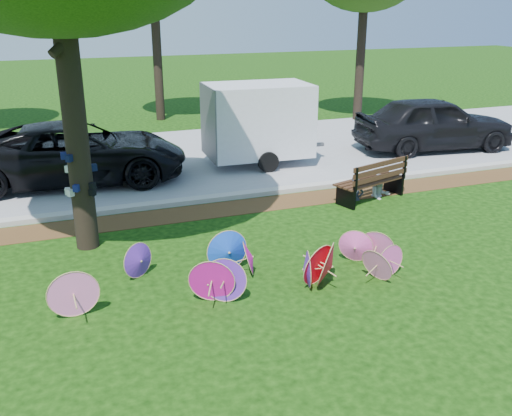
{
  "coord_description": "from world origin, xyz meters",
  "views": [
    {
      "loc": [
        -3.05,
        -7.63,
        4.63
      ],
      "look_at": [
        0.5,
        2.0,
        0.9
      ],
      "focal_mm": 40.0,
      "sensor_mm": 36.0,
      "label": 1
    }
  ],
  "objects_px": {
    "black_van": "(77,153)",
    "person_right": "(381,175)",
    "cargo_trailer": "(258,120)",
    "parasol_pile": "(264,266)",
    "dark_pickup": "(434,123)",
    "person_left": "(356,178)",
    "park_bench": "(370,179)"
  },
  "relations": [
    {
      "from": "parasol_pile",
      "to": "person_left",
      "type": "xyz_separation_m",
      "value": [
        3.73,
        3.41,
        0.21
      ]
    },
    {
      "from": "black_van",
      "to": "dark_pickup",
      "type": "xyz_separation_m",
      "value": [
        11.22,
        -0.31,
        0.07
      ]
    },
    {
      "from": "dark_pickup",
      "to": "person_right",
      "type": "distance_m",
      "value": 5.61
    },
    {
      "from": "person_left",
      "to": "person_right",
      "type": "distance_m",
      "value": 0.7
    },
    {
      "from": "parasol_pile",
      "to": "person_right",
      "type": "xyz_separation_m",
      "value": [
        4.43,
        3.41,
        0.21
      ]
    },
    {
      "from": "dark_pickup",
      "to": "park_bench",
      "type": "bearing_deg",
      "value": 135.82
    },
    {
      "from": "black_van",
      "to": "person_left",
      "type": "relative_size",
      "value": 5.07
    },
    {
      "from": "parasol_pile",
      "to": "park_bench",
      "type": "relative_size",
      "value": 3.17
    },
    {
      "from": "parasol_pile",
      "to": "cargo_trailer",
      "type": "xyz_separation_m",
      "value": [
        2.64,
        7.38,
        0.98
      ]
    },
    {
      "from": "dark_pickup",
      "to": "black_van",
      "type": "bearing_deg",
      "value": 95.39
    },
    {
      "from": "cargo_trailer",
      "to": "person_right",
      "type": "height_order",
      "value": "cargo_trailer"
    },
    {
      "from": "parasol_pile",
      "to": "park_bench",
      "type": "bearing_deg",
      "value": 39.54
    },
    {
      "from": "black_van",
      "to": "cargo_trailer",
      "type": "height_order",
      "value": "cargo_trailer"
    },
    {
      "from": "park_bench",
      "to": "person_left",
      "type": "distance_m",
      "value": 0.36
    },
    {
      "from": "black_van",
      "to": "park_bench",
      "type": "bearing_deg",
      "value": -114.2
    },
    {
      "from": "person_right",
      "to": "person_left",
      "type": "bearing_deg",
      "value": -177.32
    },
    {
      "from": "parasol_pile",
      "to": "black_van",
      "type": "distance_m",
      "value": 7.81
    },
    {
      "from": "park_bench",
      "to": "person_right",
      "type": "distance_m",
      "value": 0.36
    },
    {
      "from": "black_van",
      "to": "dark_pickup",
      "type": "distance_m",
      "value": 11.22
    },
    {
      "from": "cargo_trailer",
      "to": "person_left",
      "type": "height_order",
      "value": "cargo_trailer"
    },
    {
      "from": "black_van",
      "to": "person_right",
      "type": "distance_m",
      "value": 8.02
    },
    {
      "from": "dark_pickup",
      "to": "park_bench",
      "type": "xyz_separation_m",
      "value": [
        -4.59,
        -3.7,
        -0.37
      ]
    },
    {
      "from": "parasol_pile",
      "to": "cargo_trailer",
      "type": "relative_size",
      "value": 2.08
    },
    {
      "from": "person_right",
      "to": "dark_pickup",
      "type": "bearing_deg",
      "value": 43.39
    },
    {
      "from": "parasol_pile",
      "to": "black_van",
      "type": "xyz_separation_m",
      "value": [
        -2.55,
        7.37,
        0.44
      ]
    },
    {
      "from": "parasol_pile",
      "to": "person_right",
      "type": "height_order",
      "value": "person_right"
    },
    {
      "from": "black_van",
      "to": "person_right",
      "type": "xyz_separation_m",
      "value": [
        6.98,
        -3.96,
        -0.23
      ]
    },
    {
      "from": "black_van",
      "to": "parasol_pile",
      "type": "bearing_deg",
      "value": -153.95
    },
    {
      "from": "person_left",
      "to": "dark_pickup",
      "type": "bearing_deg",
      "value": 58.65
    },
    {
      "from": "parasol_pile",
      "to": "dark_pickup",
      "type": "bearing_deg",
      "value": 39.18
    },
    {
      "from": "parasol_pile",
      "to": "dark_pickup",
      "type": "xyz_separation_m",
      "value": [
        8.67,
        7.07,
        0.51
      ]
    },
    {
      "from": "parasol_pile",
      "to": "cargo_trailer",
      "type": "height_order",
      "value": "cargo_trailer"
    }
  ]
}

